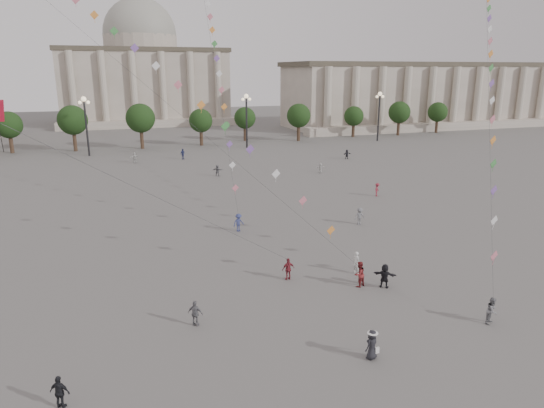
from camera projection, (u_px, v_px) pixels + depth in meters
name	position (u px, v px, depth m)	size (l,w,h in m)	color
ground	(324.00, 329.00, 29.43)	(360.00, 360.00, 0.00)	#514F4D
hall_east	(429.00, 95.00, 136.06)	(84.00, 26.22, 17.20)	#9E9385
hall_central	(143.00, 73.00, 143.56)	(48.30, 34.30, 35.50)	#9E9385
tree_row	(165.00, 119.00, 99.18)	(137.12, 5.12, 8.00)	#36261B
lamp_post_mid_west	(85.00, 115.00, 86.72)	(2.00, 0.90, 10.65)	#262628
lamp_post_mid_east	(246.00, 111.00, 95.99)	(2.00, 0.90, 10.65)	#262628
lamp_post_far_east	(379.00, 107.00, 105.27)	(2.00, 0.90, 10.65)	#262628
person_crowd_0	(183.00, 154.00, 85.06)	(1.10, 0.46, 1.88)	navy
person_crowd_3	(385.00, 276.00, 34.84)	(1.66, 0.53, 1.79)	black
person_crowd_4	(135.00, 157.00, 81.79)	(1.70, 0.54, 1.83)	beige
person_crowd_6	(360.00, 216.00, 49.11)	(1.14, 0.65, 1.76)	slate
person_crowd_7	(320.00, 168.00, 73.90)	(1.41, 0.45, 1.52)	silver
person_crowd_8	(377.00, 190.00, 60.16)	(1.07, 0.62, 1.66)	maroon
person_crowd_9	(347.00, 154.00, 85.31)	(1.55, 0.49, 1.67)	black
person_crowd_12	(217.00, 170.00, 71.56)	(1.57, 0.50, 1.69)	slate
person_crowd_13	(356.00, 262.00, 37.27)	(0.65, 0.42, 1.78)	silver
tourist_0	(288.00, 269.00, 36.16)	(0.99, 0.41, 1.70)	maroon
tourist_1	(60.00, 392.00, 22.36)	(0.97, 0.41, 1.66)	black
tourist_3	(195.00, 313.00, 29.60)	(0.97, 0.40, 1.65)	slate
kite_flyer_0	(359.00, 274.00, 34.98)	(0.93, 0.72, 1.91)	maroon
kite_flyer_1	(239.00, 223.00, 47.00)	(1.15, 0.66, 1.78)	navy
kite_flyer_2	(492.00, 311.00, 29.89)	(0.83, 0.65, 1.71)	slate
hat_person	(372.00, 344.00, 26.19)	(0.97, 0.82, 1.69)	black
kite_train_east	(489.00, 19.00, 52.12)	(34.87, 44.59, 67.48)	#3F3F3F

